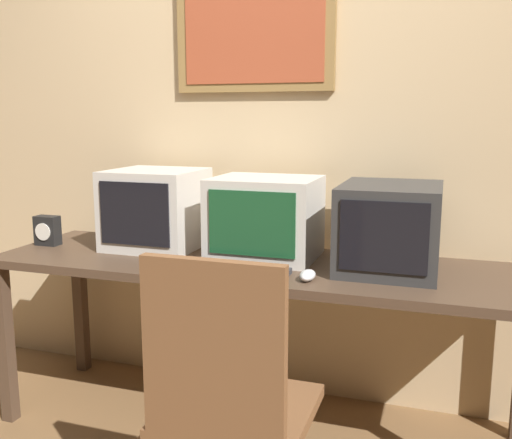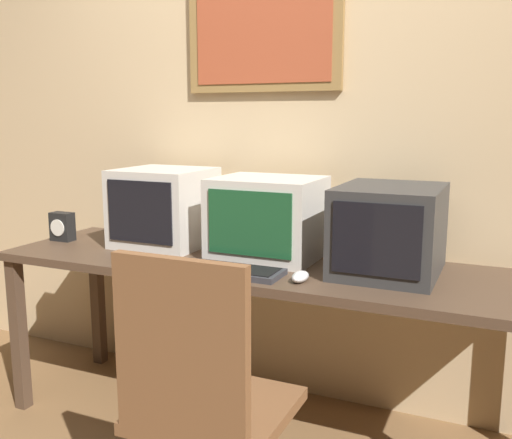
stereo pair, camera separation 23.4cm
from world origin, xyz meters
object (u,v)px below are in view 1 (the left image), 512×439
object	(u,v)px
mouse_near_keyboard	(308,275)
desk_clock	(47,231)
monitor_center	(265,218)
monitor_right	(390,227)
mouse_far_corner	(156,263)
office_chair	(232,433)
keyboard_main	(231,270)
monitor_left	(156,209)

from	to	relation	value
mouse_near_keyboard	desk_clock	bearing A→B (deg)	171.72
monitor_center	monitor_right	distance (m)	0.52
mouse_far_corner	office_chair	world-z (taller)	office_chair
keyboard_main	mouse_near_keyboard	distance (m)	0.30
mouse_far_corner	desk_clock	size ratio (longest dim) A/B	0.76
keyboard_main	desk_clock	distance (m)	1.01
monitor_center	desk_clock	world-z (taller)	monitor_center
office_chair	monitor_right	bearing A→B (deg)	65.54
mouse_near_keyboard	monitor_left	bearing A→B (deg)	158.18
monitor_center	keyboard_main	world-z (taller)	monitor_center
mouse_far_corner	office_chair	size ratio (longest dim) A/B	0.11
monitor_left	monitor_right	world-z (taller)	monitor_left
mouse_near_keyboard	mouse_far_corner	xyz separation A→B (m)	(-0.62, -0.01, 0.00)
monitor_center	keyboard_main	bearing A→B (deg)	-98.88
monitor_right	mouse_near_keyboard	world-z (taller)	monitor_right
mouse_near_keyboard	desk_clock	size ratio (longest dim) A/B	0.76
monitor_center	monitor_left	bearing A→B (deg)	177.74
keyboard_main	desk_clock	xyz separation A→B (m)	(-0.99, 0.19, 0.06)
monitor_center	monitor_right	size ratio (longest dim) A/B	0.93
monitor_center	mouse_near_keyboard	xyz separation A→B (m)	(0.26, -0.29, -0.15)
monitor_center	monitor_right	bearing A→B (deg)	-3.92
mouse_near_keyboard	mouse_far_corner	size ratio (longest dim) A/B	0.99
monitor_right	mouse_near_keyboard	bearing A→B (deg)	-135.83
office_chair	mouse_near_keyboard	bearing A→B (deg)	79.82
keyboard_main	office_chair	xyz separation A→B (m)	(0.21, -0.54, -0.34)
monitor_center	keyboard_main	xyz separation A→B (m)	(-0.05, -0.30, -0.16)
monitor_left	desk_clock	bearing A→B (deg)	-165.89
keyboard_main	desk_clock	bearing A→B (deg)	169.01
mouse_far_corner	office_chair	xyz separation A→B (m)	(0.52, -0.53, -0.35)
desk_clock	office_chair	bearing A→B (deg)	-31.32
mouse_near_keyboard	office_chair	xyz separation A→B (m)	(-0.10, -0.54, -0.35)
monitor_left	office_chair	xyz separation A→B (m)	(0.69, -0.86, -0.51)
desk_clock	monitor_center	bearing A→B (deg)	5.84
monitor_center	keyboard_main	size ratio (longest dim) A/B	0.98
mouse_far_corner	desk_clock	world-z (taller)	desk_clock
monitor_left	mouse_far_corner	distance (m)	0.40
keyboard_main	mouse_near_keyboard	bearing A→B (deg)	0.80
monitor_center	mouse_near_keyboard	size ratio (longest dim) A/B	4.20
office_chair	keyboard_main	bearing A→B (deg)	110.97
keyboard_main	office_chair	size ratio (longest dim) A/B	0.45
keyboard_main	mouse_far_corner	size ratio (longest dim) A/B	4.25
desk_clock	mouse_near_keyboard	bearing A→B (deg)	-8.28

